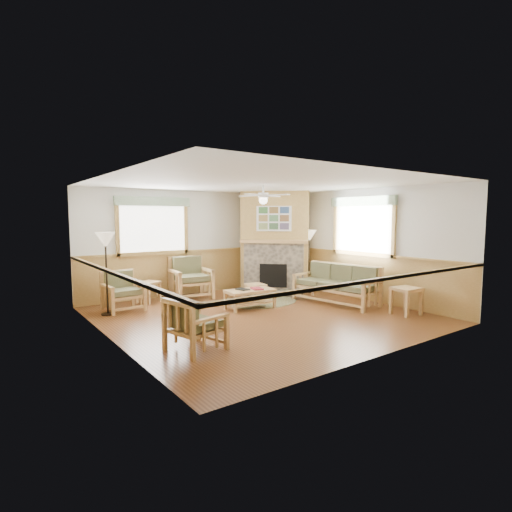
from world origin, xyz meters
TOP-DOWN VIEW (x-y plane):
  - floor at (0.00, 0.00)m, footprint 6.00×6.00m
  - ceiling at (0.00, 0.00)m, footprint 6.00×6.00m
  - wall_back at (0.00, 3.00)m, footprint 6.00×0.02m
  - wall_front at (0.00, -3.00)m, footprint 6.00×0.02m
  - wall_left at (-3.00, 0.00)m, footprint 0.02×6.00m
  - wall_right at (3.00, 0.00)m, footprint 0.02×6.00m
  - wainscot at (0.00, 0.00)m, footprint 6.00×6.00m
  - fireplace at (2.05, 2.05)m, footprint 3.11×3.11m
  - window_back at (-1.10, 2.96)m, footprint 1.90×0.16m
  - window_right at (2.96, -0.20)m, footprint 0.16×1.90m
  - ceiling_fan at (0.30, 0.30)m, footprint 1.59×1.59m
  - sofa at (2.10, -0.14)m, footprint 2.07×1.08m
  - armchair_back_left at (-2.16, 2.08)m, footprint 0.79×0.79m
  - armchair_back_right at (-0.35, 2.45)m, footprint 1.02×1.02m
  - armchair_left at (-2.10, -1.18)m, footprint 0.87×0.87m
  - coffee_table at (0.16, 0.59)m, footprint 1.10×0.61m
  - end_table_chairs at (-1.41, 2.55)m, footprint 0.58×0.57m
  - end_table_sofa at (2.48, -1.75)m, footprint 0.56×0.54m
  - footstool at (0.88, 1.38)m, footprint 0.46×0.46m
  - braided_rug at (0.78, 0.91)m, footprint 1.89×1.89m
  - floor_lamp_left at (-2.55, 1.87)m, footprint 0.49×0.49m
  - floor_lamp_right at (2.55, 1.25)m, footprint 0.47×0.47m
  - book_red at (0.31, 0.54)m, footprint 0.29×0.35m
  - book_dark at (0.01, 0.66)m, footprint 0.24×0.30m

SIDE VIEW (x-z plane):
  - floor at x=0.00m, z-range -0.01..0.00m
  - braided_rug at x=0.78m, z-range 0.00..0.01m
  - footstool at x=0.88m, z-range 0.00..0.37m
  - coffee_table at x=0.16m, z-range 0.00..0.43m
  - end_table_chairs at x=-1.41m, z-range 0.00..0.50m
  - end_table_sofa at x=2.48m, z-range 0.00..0.57m
  - armchair_left at x=-2.10m, z-range 0.00..0.81m
  - armchair_back_left at x=-2.16m, z-range 0.00..0.85m
  - book_dark at x=0.01m, z-range 0.44..0.47m
  - sofa at x=2.10m, z-range 0.00..0.91m
  - book_red at x=0.31m, z-range 0.44..0.47m
  - armchair_back_right at x=-0.35m, z-range 0.00..1.03m
  - wainscot at x=0.00m, z-range 0.00..1.10m
  - floor_lamp_right at x=2.55m, z-range 0.00..1.69m
  - floor_lamp_left at x=-2.55m, z-range 0.00..1.72m
  - wall_back at x=0.00m, z-range 0.00..2.70m
  - wall_front at x=0.00m, z-range 0.00..2.70m
  - wall_left at x=-3.00m, z-range 0.00..2.70m
  - wall_right at x=3.00m, z-range 0.00..2.70m
  - fireplace at x=2.05m, z-range 0.00..2.70m
  - window_back at x=-1.10m, z-range 1.78..3.28m
  - window_right at x=2.96m, z-range 1.78..3.28m
  - ceiling_fan at x=0.30m, z-range 2.48..2.84m
  - ceiling at x=0.00m, z-range 2.70..2.71m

